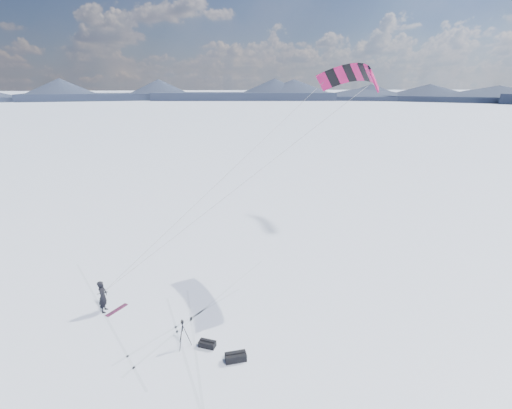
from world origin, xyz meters
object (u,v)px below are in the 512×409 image
object	(u,v)px
snowboard	(117,310)
gear_bag_b	(207,344)
tripod	(183,330)
snowkiter	(105,311)
gear_bag_a	(236,357)

from	to	relation	value
snowboard	gear_bag_b	distance (m)	6.17
snowboard	tripod	distance (m)	5.27
snowkiter	snowboard	distance (m)	0.63
tripod	snowkiter	bearing A→B (deg)	138.40
snowboard	gear_bag_b	world-z (taller)	gear_bag_b
tripod	gear_bag_a	xyz separation A→B (m)	(2.17, -1.64, -0.72)
snowboard	tripod	size ratio (longest dim) A/B	0.97
snowboard	gear_bag_b	bearing A→B (deg)	-89.42
snowkiter	gear_bag_a	size ratio (longest dim) A/B	1.89
snowkiter	gear_bag_a	xyz separation A→B (m)	(6.05, -5.79, 0.19)
snowboard	tripod	xyz separation A→B (m)	(3.26, -4.04, 0.89)
snowboard	snowkiter	bearing A→B (deg)	126.04
gear_bag_a	gear_bag_b	xyz separation A→B (m)	(-1.09, 1.29, -0.03)
tripod	gear_bag_a	bearing A→B (deg)	-31.85
snowkiter	tripod	distance (m)	5.76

